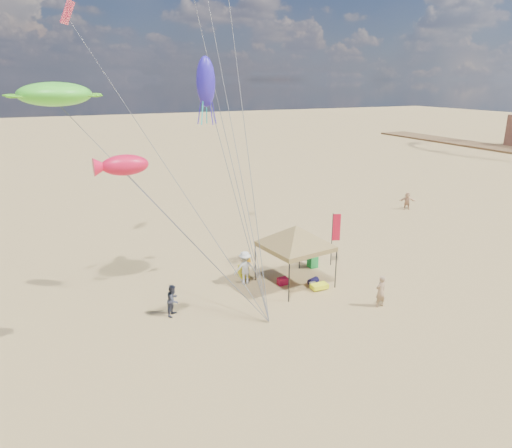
% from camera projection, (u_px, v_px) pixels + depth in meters
% --- Properties ---
extents(ground, '(280.00, 280.00, 0.00)m').
position_uv_depth(ground, '(284.00, 325.00, 20.97)').
color(ground, tan).
rests_on(ground, ground).
extents(canopy_tent, '(6.23, 6.23, 3.88)m').
position_uv_depth(canopy_tent, '(296.00, 228.00, 24.30)').
color(canopy_tent, black).
rests_on(canopy_tent, ground).
extents(feather_flag, '(0.47, 0.20, 3.27)m').
position_uv_depth(feather_flag, '(335.00, 231.00, 27.19)').
color(feather_flag, black).
rests_on(feather_flag, ground).
extents(cooler_red, '(0.54, 0.38, 0.38)m').
position_uv_depth(cooler_red, '(283.00, 281.00, 25.12)').
color(cooler_red, '#AB0D32').
rests_on(cooler_red, ground).
extents(cooler_blue, '(0.54, 0.38, 0.38)m').
position_uv_depth(cooler_blue, '(313.00, 257.00, 28.60)').
color(cooler_blue, '#12409A').
rests_on(cooler_blue, ground).
extents(bag_navy, '(0.69, 0.54, 0.36)m').
position_uv_depth(bag_navy, '(313.00, 281.00, 25.17)').
color(bag_navy, '#100C35').
rests_on(bag_navy, ground).
extents(bag_orange, '(0.54, 0.69, 0.36)m').
position_uv_depth(bag_orange, '(247.00, 259.00, 28.21)').
color(bag_orange, orange).
rests_on(bag_orange, ground).
extents(chair_green, '(0.50, 0.50, 0.70)m').
position_uv_depth(chair_green, '(313.00, 262.00, 27.42)').
color(chair_green, green).
rests_on(chair_green, ground).
extents(chair_yellow, '(0.50, 0.50, 0.70)m').
position_uv_depth(chair_yellow, '(243.00, 271.00, 26.00)').
color(chair_yellow, gold).
rests_on(chair_yellow, ground).
extents(crate_grey, '(0.34, 0.30, 0.28)m').
position_uv_depth(crate_grey, '(313.00, 285.00, 24.79)').
color(crate_grey, slate).
rests_on(crate_grey, ground).
extents(beach_cart, '(0.90, 0.50, 0.24)m').
position_uv_depth(beach_cart, '(319.00, 286.00, 24.50)').
color(beach_cart, '#F0FF1C').
rests_on(beach_cart, ground).
extents(person_near_a, '(0.62, 0.44, 1.63)m').
position_uv_depth(person_near_a, '(381.00, 291.00, 22.48)').
color(person_near_a, tan).
rests_on(person_near_a, ground).
extents(person_near_b, '(0.93, 0.95, 1.55)m').
position_uv_depth(person_near_b, '(173.00, 300.00, 21.70)').
color(person_near_b, '#393D4E').
rests_on(person_near_b, ground).
extents(person_near_c, '(1.28, 0.83, 1.88)m').
position_uv_depth(person_near_c, '(245.00, 268.00, 24.98)').
color(person_near_c, silver).
rests_on(person_near_c, ground).
extents(person_far_c, '(1.41, 1.11, 1.49)m').
position_uv_depth(person_far_c, '(407.00, 201.00, 39.58)').
color(person_far_c, tan).
rests_on(person_far_c, ground).
extents(turtle_kite, '(3.87, 3.57, 1.04)m').
position_uv_depth(turtle_kite, '(55.00, 94.00, 19.97)').
color(turtle_kite, '#50E931').
rests_on(turtle_kite, ground).
extents(fish_kite, '(1.76, 0.93, 0.77)m').
position_uv_depth(fish_kite, '(125.00, 165.00, 16.88)').
color(fish_kite, '#F1153B').
rests_on(fish_kite, ground).
extents(squid_kite, '(0.95, 0.95, 2.23)m').
position_uv_depth(squid_kite, '(206.00, 82.00, 20.75)').
color(squid_kite, '#3222C4').
rests_on(squid_kite, ground).
extents(stunt_kite_pink, '(0.99, 1.41, 1.18)m').
position_uv_depth(stunt_kite_pink, '(68.00, 12.00, 24.87)').
color(stunt_kite_pink, '#F23758').
rests_on(stunt_kite_pink, ground).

